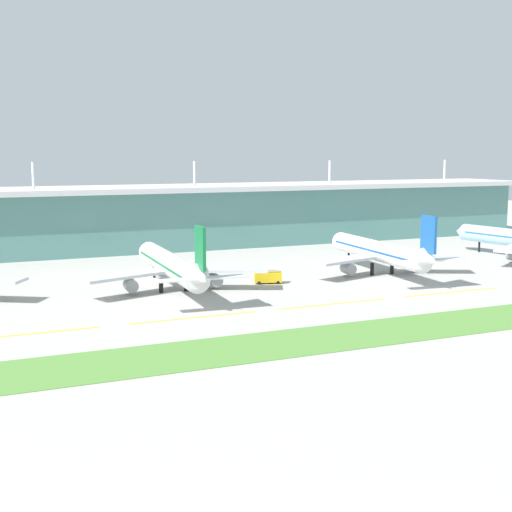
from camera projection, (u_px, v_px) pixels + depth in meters
name	position (u px, v px, depth m)	size (l,w,h in m)	color
ground_plane	(352.00, 305.00, 163.17)	(600.00, 600.00, 0.00)	#A8A59E
terminal_building	(190.00, 216.00, 264.01)	(288.00, 34.00, 31.67)	slate
airliner_near_middle	(172.00, 266.00, 179.38)	(48.71, 61.05, 18.90)	silver
airliner_far_middle	(380.00, 252.00, 204.55)	(48.63, 58.86, 18.90)	white
taxiway_stripe_west	(28.00, 334.00, 137.01)	(28.00, 0.70, 0.04)	yellow
taxiway_stripe_mid_west	(195.00, 318.00, 150.78)	(28.00, 0.70, 0.04)	yellow
taxiway_stripe_centre	(334.00, 304.00, 164.55)	(28.00, 0.70, 0.04)	yellow
taxiway_stripe_mid_east	(452.00, 292.00, 178.31)	(28.00, 0.70, 0.04)	yellow
grass_verge	(414.00, 328.00, 142.05)	(300.00, 18.00, 0.10)	#518438
fuel_truck	(269.00, 275.00, 189.88)	(7.65, 4.68, 4.95)	gold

